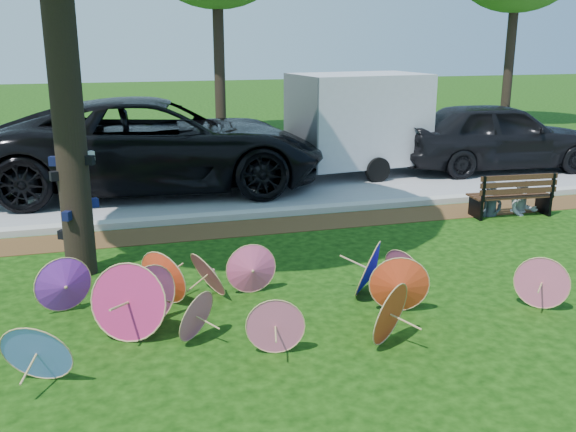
% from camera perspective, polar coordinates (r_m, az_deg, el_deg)
% --- Properties ---
extents(ground, '(90.00, 90.00, 0.00)m').
position_cam_1_polar(ground, '(7.51, 0.52, -10.93)').
color(ground, black).
rests_on(ground, ground).
extents(mulch_strip, '(90.00, 1.00, 0.01)m').
position_cam_1_polar(mulch_strip, '(11.60, -5.77, -1.23)').
color(mulch_strip, '#472D16').
rests_on(mulch_strip, ground).
extents(curb, '(90.00, 0.30, 0.12)m').
position_cam_1_polar(curb, '(12.24, -6.36, -0.07)').
color(curb, '#B7B5AD').
rests_on(curb, ground).
extents(street, '(90.00, 8.00, 0.01)m').
position_cam_1_polar(street, '(16.25, -8.84, 3.57)').
color(street, gray).
rests_on(street, ground).
extents(parasol_pile, '(6.71, 2.67, 0.92)m').
position_cam_1_polar(parasol_pile, '(7.85, -3.35, -6.69)').
color(parasol_pile, '#D3587D').
rests_on(parasol_pile, ground).
extents(black_van, '(7.69, 4.04, 2.06)m').
position_cam_1_polar(black_van, '(14.69, -11.54, 6.24)').
color(black_van, black).
rests_on(black_van, ground).
extents(dark_pickup, '(5.36, 2.47, 1.78)m').
position_cam_1_polar(dark_pickup, '(17.50, 18.08, 6.78)').
color(dark_pickup, black).
rests_on(dark_pickup, ground).
extents(cargo_trailer, '(3.34, 2.33, 2.79)m').
position_cam_1_polar(cargo_trailer, '(16.13, 6.31, 8.58)').
color(cargo_trailer, silver).
rests_on(cargo_trailer, ground).
extents(park_bench, '(1.66, 0.73, 0.84)m').
position_cam_1_polar(park_bench, '(13.13, 19.11, 1.87)').
color(park_bench, black).
rests_on(park_bench, ground).
extents(person_left, '(0.53, 0.40, 1.33)m').
position_cam_1_polar(person_left, '(12.93, 17.81, 2.88)').
color(person_left, '#39424E').
rests_on(person_left, ground).
extents(person_right, '(0.70, 0.59, 1.27)m').
position_cam_1_polar(person_right, '(13.33, 20.31, 2.89)').
color(person_right, silver).
rests_on(person_right, ground).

